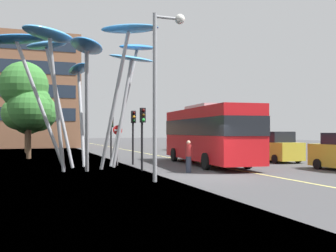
# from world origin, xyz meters

# --- Properties ---
(ground) EXTENTS (120.00, 240.00, 0.10)m
(ground) POSITION_xyz_m (-0.63, 0.00, -0.05)
(ground) COLOR #424244
(red_bus) EXTENTS (3.49, 11.57, 3.87)m
(red_bus) POSITION_xyz_m (2.75, 6.24, 2.12)
(red_bus) COLOR red
(red_bus) RESTS_ON ground
(leaf_sculpture) EXTENTS (11.04, 11.18, 8.27)m
(leaf_sculpture) POSITION_xyz_m (-5.31, 6.04, 6.60)
(leaf_sculpture) COLOR #9EA0A5
(leaf_sculpture) RESTS_ON ground
(traffic_light_kerb_near) EXTENTS (0.28, 0.42, 3.45)m
(traffic_light_kerb_near) POSITION_xyz_m (-2.34, 3.79, 2.51)
(traffic_light_kerb_near) COLOR black
(traffic_light_kerb_near) RESTS_ON ground
(traffic_light_kerb_far) EXTENTS (0.28, 0.42, 3.51)m
(traffic_light_kerb_far) POSITION_xyz_m (-1.77, 7.97, 2.55)
(traffic_light_kerb_far) COLOR black
(traffic_light_kerb_far) RESTS_ON ground
(traffic_light_island_mid) EXTENTS (0.28, 0.42, 3.30)m
(traffic_light_island_mid) POSITION_xyz_m (-2.03, 13.83, 2.40)
(traffic_light_island_mid) COLOR black
(traffic_light_island_mid) RESTS_ON ground
(car_parked_mid) EXTENTS (2.07, 4.31, 2.16)m
(car_parked_mid) POSITION_xyz_m (8.46, 7.06, 1.01)
(car_parked_mid) COLOR gold
(car_parked_mid) RESTS_ON ground
(car_parked_far) EXTENTS (1.93, 3.83, 2.23)m
(car_parked_far) POSITION_xyz_m (8.36, 13.33, 1.06)
(car_parked_far) COLOR gold
(car_parked_far) RESTS_ON ground
(car_side_street) EXTENTS (2.04, 3.95, 2.17)m
(car_side_street) POSITION_xyz_m (8.40, 19.72, 1.01)
(car_side_street) COLOR maroon
(car_side_street) RESTS_ON ground
(car_far_side) EXTENTS (2.04, 4.49, 2.19)m
(car_far_side) POSITION_xyz_m (8.74, 25.47, 1.03)
(car_far_side) COLOR gold
(car_far_side) RESTS_ON ground
(street_lamp) EXTENTS (1.46, 0.44, 7.32)m
(street_lamp) POSITION_xyz_m (-2.82, -0.93, 4.68)
(street_lamp) COLOR gray
(street_lamp) RESTS_ON ground
(tree_pavement_near) EXTENTS (4.54, 5.11, 7.70)m
(tree_pavement_near) POSITION_xyz_m (-8.12, 16.24, 4.60)
(tree_pavement_near) COLOR brown
(tree_pavement_near) RESTS_ON ground
(tree_pavement_far) EXTENTS (4.33, 5.00, 5.85)m
(tree_pavement_far) POSITION_xyz_m (-8.56, 25.78, 3.96)
(tree_pavement_far) COLOR brown
(tree_pavement_far) RESTS_ON ground
(pedestrian) EXTENTS (0.34, 0.34, 1.70)m
(pedestrian) POSITION_xyz_m (-0.30, 2.16, 0.85)
(pedestrian) COLOR #2D3342
(pedestrian) RESTS_ON ground
(no_entry_sign) EXTENTS (0.60, 0.12, 2.56)m
(no_entry_sign) POSITION_xyz_m (-2.86, 7.77, 1.70)
(no_entry_sign) COLOR gray
(no_entry_sign) RESTS_ON ground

